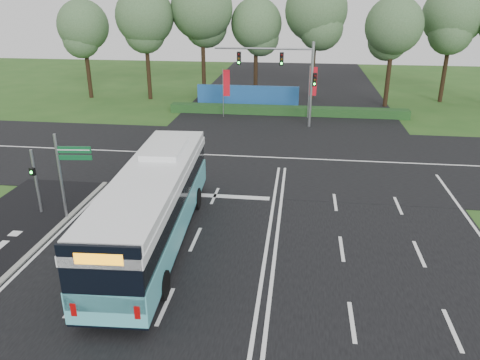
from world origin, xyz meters
The scene contains 13 objects.
ground centered at (0.00, 0.00, 0.00)m, with size 120.00×120.00×0.00m, color #26501A.
road_main centered at (0.00, 0.00, 0.02)m, with size 20.00×120.00×0.04m, color black.
road_cross centered at (0.00, 12.00, 0.03)m, with size 120.00×14.00×0.05m, color black.
kerb_strip centered at (-10.10, -3.00, 0.06)m, with size 0.25×18.00×0.12m, color gray.
city_bus centered at (-5.02, -0.43, 1.89)m, with size 3.47×13.19×3.75m.
pedestrian_signal centered at (-11.81, 1.75, 1.87)m, with size 0.32×0.42×3.42m.
street_sign centered at (-9.85, 1.37, 2.75)m, with size 1.72×0.26×4.41m.
banner_flag_left centered at (-5.54, 22.98, 2.86)m, with size 0.65×0.09×4.38m.
banner_flag_mid centered at (2.12, 23.50, 3.05)m, with size 0.69×0.07×4.69m.
traffic_light_gantry centered at (0.21, 20.50, 4.66)m, with size 8.41×0.28×7.00m.
hedge centered at (0.00, 24.50, 0.40)m, with size 22.00×1.20×0.80m, color #153A19.
blue_hoarding centered at (-4.00, 27.00, 1.10)m, with size 10.00×0.30×2.20m, color #1A4B8D.
eucalyptus_row centered at (0.49, 31.18, 8.39)m, with size 47.53×8.82×12.29m.
Camera 1 is at (1.18, -18.48, 10.51)m, focal length 35.00 mm.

